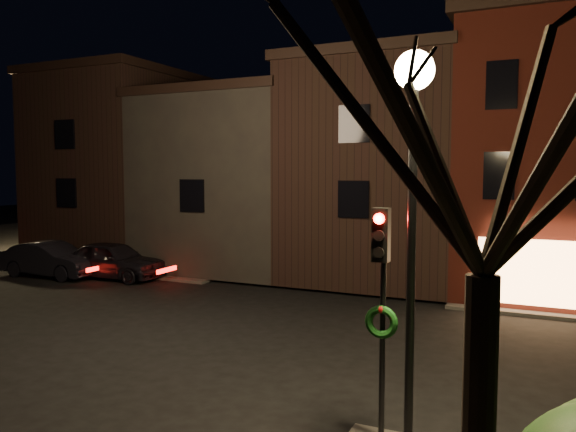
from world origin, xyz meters
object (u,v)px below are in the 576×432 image
at_px(street_lamp_near, 413,145).
at_px(parked_car_a, 113,260).
at_px(bare_tree_right, 490,36).
at_px(parked_car_b, 51,260).
at_px(traffic_signal, 381,288).

bearing_deg(street_lamp_near, parked_car_a, 145.96).
bearing_deg(parked_car_a, bare_tree_right, -128.59).
distance_m(street_lamp_near, parked_car_b, 21.16).
bearing_deg(bare_tree_right, parked_car_b, 148.36).
distance_m(traffic_signal, parked_car_b, 20.04).
bearing_deg(parked_car_b, traffic_signal, -118.94).
bearing_deg(traffic_signal, bare_tree_right, -57.59).
height_order(traffic_signal, bare_tree_right, bare_tree_right).
bearing_deg(street_lamp_near, bare_tree_right, -62.53).
bearing_deg(parked_car_a, traffic_signal, -124.74).
xyz_separation_m(traffic_signal, parked_car_b, (-17.74, 9.11, -2.02)).
height_order(bare_tree_right, parked_car_b, bare_tree_right).
height_order(traffic_signal, parked_car_b, traffic_signal).
relative_size(street_lamp_near, traffic_signal, 1.60).
bearing_deg(parked_car_b, bare_tree_right, -123.40).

